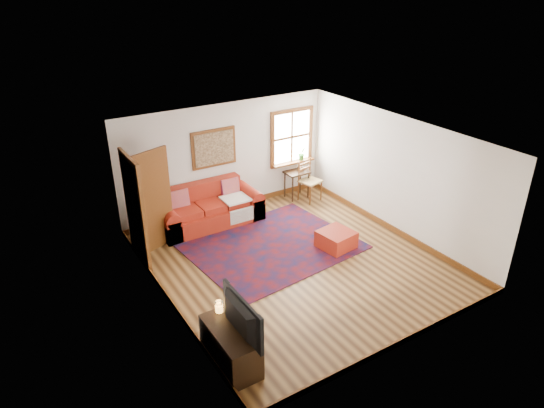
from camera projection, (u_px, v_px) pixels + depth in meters
ground at (294, 262)px, 9.29m from camera, size 5.50×5.50×0.00m
room_envelope at (295, 183)px, 8.58m from camera, size 5.04×5.54×2.52m
window at (293, 142)px, 11.63m from camera, size 1.18×0.20×1.38m
doorway at (145, 204)px, 9.14m from camera, size 0.89×1.08×2.14m
framed_artwork at (214, 148)px, 10.55m from camera, size 1.05×0.07×0.85m
persian_rug at (272, 246)px, 9.81m from camera, size 3.41×2.84×0.02m
red_leather_sofa at (209, 211)px, 10.60m from camera, size 2.28×0.94×0.89m
red_ottoman at (336, 240)px, 9.70m from camera, size 0.71×0.71×0.36m
side_table at (297, 176)px, 11.71m from camera, size 0.56×0.42×0.67m
ladder_back_chair at (308, 179)px, 11.60m from camera, size 0.55×0.53×0.99m
media_cabinet at (231, 346)px, 6.79m from camera, size 0.48×1.06×0.58m
television at (236, 318)px, 6.42m from camera, size 0.14×1.03×0.59m
candle_hurricane at (219, 307)px, 6.97m from camera, size 0.12×0.12×0.18m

